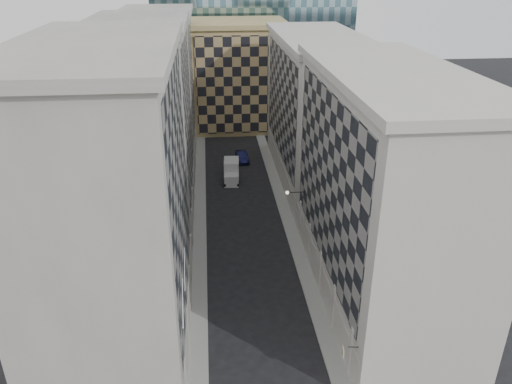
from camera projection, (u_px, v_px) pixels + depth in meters
sidewalk_west at (200, 221)px, 59.50m from camera, size 1.50×100.00×0.15m
sidewalk_east at (287, 217)px, 60.42m from camera, size 1.50×100.00×0.15m
bldg_left_a at (115, 207)px, 36.89m from camera, size 10.80×22.80×23.70m
bldg_left_b at (146, 124)px, 56.94m from camera, size 10.80×22.80×22.70m
bldg_left_c at (161, 85)px, 76.98m from camera, size 10.80×22.80×21.70m
bldg_right_a at (381, 190)px, 43.05m from camera, size 10.80×26.80×20.70m
bldg_right_b at (316, 110)px, 67.59m from camera, size 10.80×28.80×19.70m
tan_block at (239, 75)px, 90.33m from camera, size 16.80×14.80×18.80m
flagpoles_left at (184, 285)px, 34.45m from camera, size 0.10×6.33×2.33m
bracket_lamp at (289, 193)px, 52.34m from camera, size 1.98×0.36×0.36m
box_truck at (232, 172)px, 70.26m from camera, size 2.38×5.21×2.79m
dark_car at (242, 156)px, 77.17m from camera, size 1.99×4.55×1.46m
shop_sign at (344, 351)px, 34.46m from camera, size 1.13×0.64×0.72m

